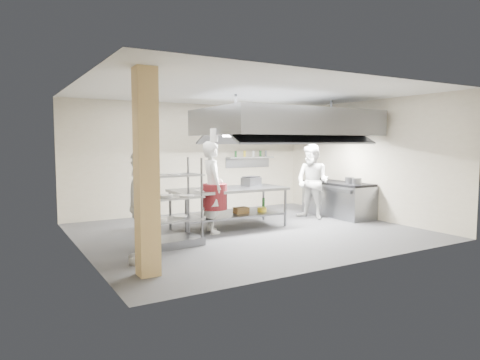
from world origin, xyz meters
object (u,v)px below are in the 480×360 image
chef_plating (141,206)px  griddle (251,182)px  chef_head (212,187)px  stockpot (350,180)px  pass_rack (171,202)px  chef_line (313,182)px  island (229,208)px  cooking_range (338,200)px

chef_plating → griddle: bearing=135.1°
chef_head → stockpot: size_ratio=8.47×
pass_rack → chef_line: size_ratio=0.88×
island → griddle: size_ratio=6.48×
island → chef_line: chef_line is taller
chef_line → chef_plating: chef_line is taller
island → chef_head: (-0.55, -0.25, 0.53)m
chef_plating → griddle: size_ratio=4.53×
chef_plating → griddle: chef_plating is taller
chef_line → griddle: (-1.70, 0.23, 0.07)m
chef_plating → cooking_range: bearing=120.7°
pass_rack → chef_plating: size_ratio=0.90×
chef_head → griddle: chef_head is taller
chef_plating → stockpot: bearing=117.1°
island → cooking_range: size_ratio=1.31×
island → stockpot: bearing=-6.8°
pass_rack → griddle: (2.48, 1.16, 0.18)m
pass_rack → chef_head: (1.21, 0.70, 0.16)m
chef_plating → pass_rack: bearing=148.1°
cooking_range → griddle: (-2.55, 0.26, 0.59)m
cooking_range → chef_line: bearing=178.1°
island → pass_rack: bearing=-150.7°
island → griddle: (0.72, 0.21, 0.55)m
stockpot → island: bearing=172.4°
cooking_range → stockpot: bearing=-86.8°
chef_head → pass_rack: bearing=130.7°
chef_line → stockpot: bearing=45.5°
pass_rack → chef_head: chef_head is taller
chef_line → chef_plating: bearing=-90.2°
chef_line → chef_plating: size_ratio=1.03×
stockpot → griddle: bearing=166.0°
griddle → stockpot: bearing=-29.8°
chef_plating → stockpot: 6.00m
island → griddle: griddle is taller
chef_head → cooking_range: bearing=-76.4°
pass_rack → chef_plating: chef_plating is taller
cooking_range → stockpot: size_ratio=8.62×
pass_rack → island: bearing=24.6°
pass_rack → cooking_range: size_ratio=0.83×
chef_line → stockpot: chef_line is taller
pass_rack → cooking_range: pass_rack is taller
chef_line → griddle: bearing=-116.6°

